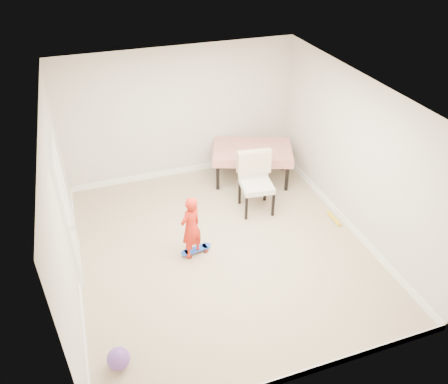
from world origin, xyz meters
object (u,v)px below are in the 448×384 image
object	(u,v)px
dining_table	(252,164)
skateboard	(196,251)
dining_chair	(257,184)
child	(191,229)
balloon	(118,359)

from	to	relation	value
dining_table	skateboard	bearing A→B (deg)	-112.86
dining_chair	skateboard	xyz separation A→B (m)	(-1.35, -0.78, -0.51)
dining_table	child	xyz separation A→B (m)	(-1.74, -1.82, 0.18)
skateboard	balloon	world-z (taller)	balloon
dining_table	child	distance (m)	2.53
balloon	dining_chair	bearing A→B (deg)	41.32
dining_table	skateboard	size ratio (longest dim) A/B	2.96
skateboard	dining_chair	bearing A→B (deg)	20.80
dining_chair	child	size ratio (longest dim) A/B	1.02
skateboard	balloon	bearing A→B (deg)	-140.01
dining_table	balloon	distance (m)	4.65
child	balloon	bearing A→B (deg)	20.36
skateboard	child	world-z (taller)	child
skateboard	child	bearing A→B (deg)	-156.89
child	balloon	xyz separation A→B (m)	(-1.37, -1.63, -0.40)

